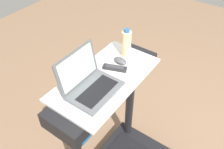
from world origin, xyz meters
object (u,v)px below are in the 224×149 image
(water_bottle, at_px, (126,44))
(tv_remote, at_px, (115,68))
(laptop, at_px, (90,83))
(computer_mouse, at_px, (120,61))

(water_bottle, xyz_separation_m, tv_remote, (-0.17, -0.02, -0.09))
(laptop, relative_size, tv_remote, 1.93)
(computer_mouse, height_order, water_bottle, water_bottle)
(computer_mouse, bearing_deg, tv_remote, -166.87)
(laptop, bearing_deg, water_bottle, 0.74)
(laptop, distance_m, water_bottle, 0.41)
(computer_mouse, relative_size, tv_remote, 0.60)
(computer_mouse, distance_m, water_bottle, 0.12)
(computer_mouse, distance_m, tv_remote, 0.08)
(laptop, distance_m, computer_mouse, 0.32)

